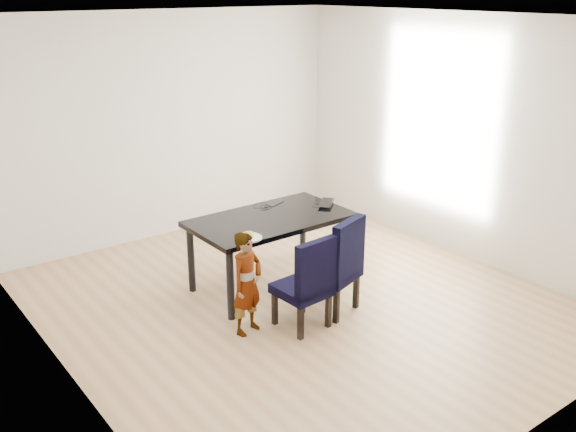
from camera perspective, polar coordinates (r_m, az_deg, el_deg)
floor at (r=6.40m, az=1.09°, el=-7.71°), size 4.50×5.00×0.01m
ceiling at (r=5.68m, az=1.28°, el=17.32°), size 4.50×5.00×0.01m
wall_back at (r=7.95m, az=-10.19°, el=7.91°), size 4.50×0.01×2.70m
wall_front at (r=4.33m, az=22.23°, el=-3.48°), size 4.50×0.01×2.70m
wall_left at (r=4.89m, az=-20.03°, el=-0.56°), size 0.01×5.00×2.70m
wall_right at (r=7.46m, az=14.99°, el=6.77°), size 0.01×5.00×2.70m
dining_table at (r=6.60m, az=-1.58°, el=-3.17°), size 1.60×0.90×0.75m
chair_left at (r=5.79m, az=1.22°, el=-5.83°), size 0.45×0.47×0.89m
chair_right at (r=6.07m, az=3.75°, el=-4.27°), size 0.58×0.59×0.96m
child at (r=5.70m, az=-3.66°, el=-6.00°), size 0.40×0.32×0.95m
plate at (r=5.93m, az=-3.54°, el=-1.94°), size 0.33×0.33×0.01m
sandwich at (r=5.92m, az=-3.68°, el=-1.63°), size 0.15×0.10×0.06m
laptop at (r=6.85m, az=3.04°, el=1.16°), size 0.39×0.37×0.03m
cable_tangle at (r=6.73m, az=-1.91°, el=0.74°), size 0.17×0.17×0.01m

